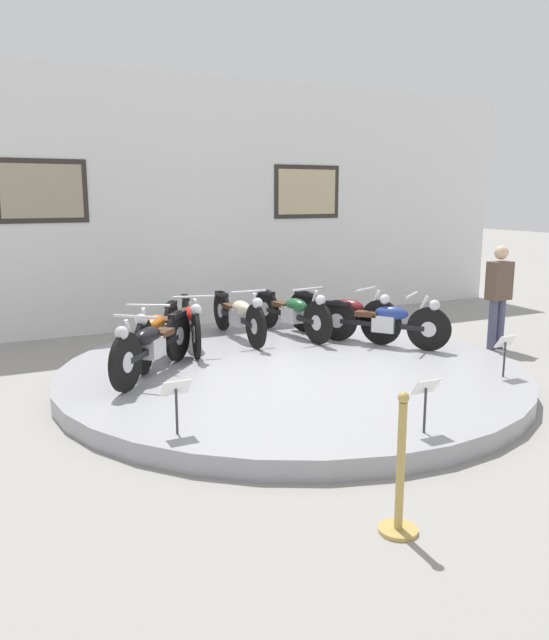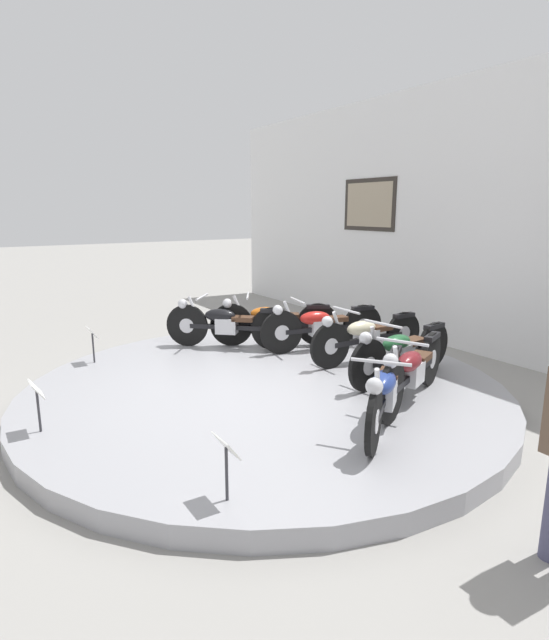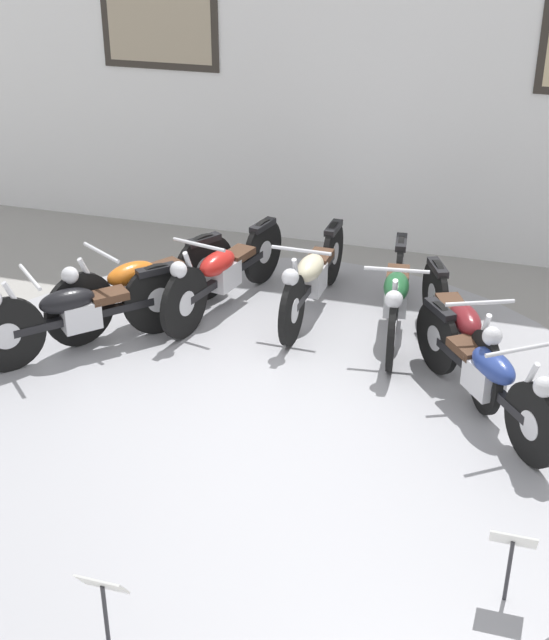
{
  "view_description": "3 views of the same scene",
  "coord_description": "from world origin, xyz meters",
  "views": [
    {
      "loc": [
        -3.61,
        -6.73,
        2.31
      ],
      "look_at": [
        -0.25,
        -0.02,
        0.81
      ],
      "focal_mm": 35.0,
      "sensor_mm": 36.0,
      "label": 1
    },
    {
      "loc": [
        4.98,
        -3.07,
        2.3
      ],
      "look_at": [
        -0.21,
        0.27,
        0.93
      ],
      "focal_mm": 28.0,
      "sensor_mm": 36.0,
      "label": 2
    },
    {
      "loc": [
        1.88,
        -5.61,
        3.95
      ],
      "look_at": [
        0.14,
        0.03,
        0.93
      ],
      "focal_mm": 50.0,
      "sensor_mm": 36.0,
      "label": 3
    }
  ],
  "objects": [
    {
      "name": "ground_plane",
      "position": [
        0.0,
        0.0,
        0.0
      ],
      "size": [
        60.0,
        60.0,
        0.0
      ],
      "primitive_type": "plane",
      "color": "gray"
    },
    {
      "name": "display_platform",
      "position": [
        0.0,
        0.0,
        0.1
      ],
      "size": [
        5.81,
        5.81,
        0.2
      ],
      "primitive_type": "cylinder",
      "color": "#99999E",
      "rests_on": "ground_plane"
    },
    {
      "name": "back_wall",
      "position": [
        0.0,
        3.98,
        2.17
      ],
      "size": [
        14.0,
        0.22,
        4.34
      ],
      "color": "white",
      "rests_on": "ground_plane"
    },
    {
      "name": "motorcycle_black",
      "position": [
        -1.69,
        0.34,
        0.59
      ],
      "size": [
        1.4,
        1.52,
        0.81
      ],
      "color": "black",
      "rests_on": "display_platform"
    },
    {
      "name": "motorcycle_orange",
      "position": [
        -1.43,
        1.01,
        0.6
      ],
      "size": [
        1.1,
        1.75,
        0.81
      ],
      "color": "black",
      "rests_on": "display_platform"
    },
    {
      "name": "motorcycle_red",
      "position": [
        -0.81,
        1.49,
        0.59
      ],
      "size": [
        0.61,
        1.96,
        0.8
      ],
      "color": "black",
      "rests_on": "display_platform"
    },
    {
      "name": "motorcycle_cream",
      "position": [
        -0.0,
        1.66,
        0.58
      ],
      "size": [
        0.54,
        1.98,
        0.79
      ],
      "color": "black",
      "rests_on": "display_platform"
    },
    {
      "name": "motorcycle_green",
      "position": [
        0.81,
        1.49,
        0.58
      ],
      "size": [
        0.54,
        1.97,
        0.79
      ],
      "color": "black",
      "rests_on": "display_platform"
    },
    {
      "name": "motorcycle_maroon",
      "position": [
        1.42,
        1.01,
        0.59
      ],
      "size": [
        0.86,
        1.85,
        0.8
      ],
      "color": "black",
      "rests_on": "display_platform"
    },
    {
      "name": "motorcycle_blue",
      "position": [
        1.69,
        0.34,
        0.57
      ],
      "size": [
        1.22,
        1.61,
        0.78
      ],
      "color": "black",
      "rests_on": "display_platform"
    },
    {
      "name": "info_placard_front_centre",
      "position": [
        0.0,
        -2.56,
        0.57
      ],
      "size": [
        0.26,
        0.11,
        0.51
      ],
      "color": "#333338",
      "rests_on": "display_platform"
    },
    {
      "name": "info_placard_front_right",
      "position": [
        2.01,
        -1.58,
        0.57
      ],
      "size": [
        0.26,
        0.11,
        0.51
      ],
      "color": "#333338",
      "rests_on": "display_platform"
    }
  ]
}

